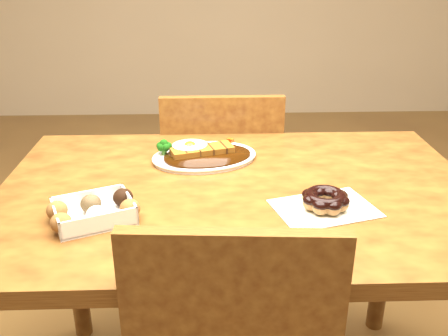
{
  "coord_description": "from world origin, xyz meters",
  "views": [
    {
      "loc": [
        -0.08,
        -1.12,
        1.3
      ],
      "look_at": [
        -0.04,
        -0.01,
        0.81
      ],
      "focal_mm": 40.0,
      "sensor_mm": 36.0,
      "label": 1
    }
  ],
  "objects_px": {
    "table": "(238,222)",
    "chair_far": "(221,190)",
    "pon_de_ring": "(325,200)",
    "katsu_curry_plate": "(202,154)",
    "donut_box": "(94,210)"
  },
  "relations": [
    {
      "from": "table",
      "to": "chair_far",
      "type": "bearing_deg",
      "value": 93.03
    },
    {
      "from": "chair_far",
      "to": "pon_de_ring",
      "type": "distance_m",
      "value": 0.75
    },
    {
      "from": "katsu_curry_plate",
      "to": "pon_de_ring",
      "type": "distance_m",
      "value": 0.42
    },
    {
      "from": "chair_far",
      "to": "pon_de_ring",
      "type": "bearing_deg",
      "value": 108.13
    },
    {
      "from": "donut_box",
      "to": "pon_de_ring",
      "type": "relative_size",
      "value": 0.79
    },
    {
      "from": "chair_far",
      "to": "katsu_curry_plate",
      "type": "height_order",
      "value": "chair_far"
    },
    {
      "from": "table",
      "to": "pon_de_ring",
      "type": "bearing_deg",
      "value": -32.21
    },
    {
      "from": "pon_de_ring",
      "to": "chair_far",
      "type": "bearing_deg",
      "value": 108.45
    },
    {
      "from": "katsu_curry_plate",
      "to": "donut_box",
      "type": "distance_m",
      "value": 0.41
    },
    {
      "from": "chair_far",
      "to": "pon_de_ring",
      "type": "height_order",
      "value": "chair_far"
    },
    {
      "from": "donut_box",
      "to": "pon_de_ring",
      "type": "xyz_separation_m",
      "value": [
        0.52,
        0.03,
        -0.0
      ]
    },
    {
      "from": "chair_far",
      "to": "donut_box",
      "type": "height_order",
      "value": "chair_far"
    },
    {
      "from": "donut_box",
      "to": "katsu_curry_plate",
      "type": "bearing_deg",
      "value": 55.17
    },
    {
      "from": "chair_far",
      "to": "donut_box",
      "type": "xyz_separation_m",
      "value": [
        -0.3,
        -0.69,
        0.3
      ]
    },
    {
      "from": "donut_box",
      "to": "pon_de_ring",
      "type": "height_order",
      "value": "donut_box"
    }
  ]
}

